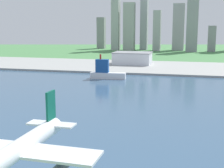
{
  "coord_description": "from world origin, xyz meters",
  "views": [
    {
      "loc": [
        52.01,
        25.55,
        62.18
      ],
      "look_at": [
        7.31,
        207.04,
        27.71
      ],
      "focal_mm": 52.41,
      "sensor_mm": 36.0,
      "label": 1
    }
  ],
  "objects": [
    {
      "name": "ground_plane",
      "position": [
        0.0,
        300.0,
        0.0
      ],
      "size": [
        2400.0,
        2400.0,
        0.0
      ],
      "primitive_type": "plane",
      "color": "#49824A"
    },
    {
      "name": "water_bay",
      "position": [
        0.0,
        240.0,
        0.07
      ],
      "size": [
        840.0,
        360.0,
        0.15
      ],
      "primitive_type": "cube",
      "color": "#385675",
      "rests_on": "ground"
    },
    {
      "name": "industrial_pier",
      "position": [
        0.0,
        490.0,
        1.25
      ],
      "size": [
        840.0,
        140.0,
        2.5
      ],
      "primitive_type": "cube",
      "color": "#9D9F9B",
      "rests_on": "ground"
    },
    {
      "name": "airplane_landing",
      "position": [
        21.4,
        76.21,
        39.16
      ],
      "size": [
        30.68,
        35.79,
        11.77
      ],
      "color": "white"
    },
    {
      "name": "ferry_boat",
      "position": [
        -43.52,
        383.24,
        8.15
      ],
      "size": [
        41.06,
        10.8,
        27.96
      ],
      "color": "white",
      "rests_on": "water_bay"
    },
    {
      "name": "warehouse_main",
      "position": [
        -35.39,
        509.52,
        11.47
      ],
      "size": [
        56.06,
        40.26,
        17.89
      ],
      "color": "silver",
      "rests_on": "industrial_pier"
    },
    {
      "name": "distant_skyline",
      "position": [
        -17.36,
        813.73,
        61.34
      ],
      "size": [
        348.18,
        77.93,
        153.57
      ],
      "color": "gray",
      "rests_on": "ground"
    }
  ]
}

